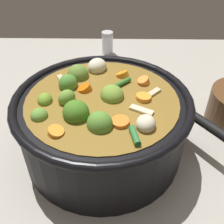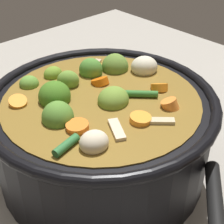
{
  "view_description": "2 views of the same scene",
  "coord_description": "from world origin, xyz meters",
  "views": [
    {
      "loc": [
        0.02,
        -0.37,
        0.39
      ],
      "look_at": [
        0.02,
        -0.0,
        0.1
      ],
      "focal_mm": 41.88,
      "sensor_mm": 36.0,
      "label": 1
    },
    {
      "loc": [
        0.3,
        -0.26,
        0.37
      ],
      "look_at": [
        0.0,
        0.02,
        0.09
      ],
      "focal_mm": 54.98,
      "sensor_mm": 36.0,
      "label": 2
    }
  ],
  "objects": [
    {
      "name": "cooking_pot",
      "position": [
        -0.0,
        0.0,
        0.07
      ],
      "size": [
        0.32,
        0.32,
        0.15
      ],
      "color": "black",
      "rests_on": "ground_plane"
    },
    {
      "name": "ground_plane",
      "position": [
        0.0,
        0.0,
        0.0
      ],
      "size": [
        1.1,
        1.1,
        0.0
      ],
      "primitive_type": "plane",
      "color": "#9E998E"
    },
    {
      "name": "salt_shaker",
      "position": [
        -0.01,
        0.43,
        0.04
      ],
      "size": [
        0.04,
        0.04,
        0.07
      ],
      "color": "silver",
      "rests_on": "ground_plane"
    }
  ]
}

